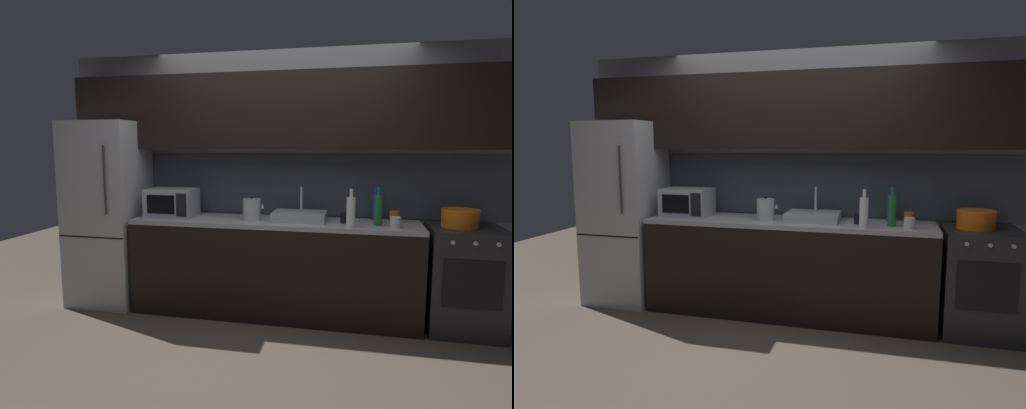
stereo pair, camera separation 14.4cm
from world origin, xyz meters
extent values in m
plane|color=#4C4238|center=(0.00, 0.00, 0.00)|extent=(10.00, 10.00, 0.00)
cube|color=slate|center=(0.00, 1.30, 1.25)|extent=(4.37, 0.10, 2.50)
cube|color=#3D424C|center=(0.00, 1.25, 1.20)|extent=(4.37, 0.01, 0.60)
cube|color=black|center=(0.00, 1.08, 1.90)|extent=(4.02, 0.34, 0.70)
cube|color=black|center=(0.00, 0.90, 0.43)|extent=(2.63, 0.60, 0.86)
cube|color=#9E9EA3|center=(0.00, 0.90, 0.88)|extent=(2.63, 0.60, 0.04)
cube|color=#ADAFB5|center=(-1.70, 0.90, 0.91)|extent=(0.68, 0.66, 1.82)
cube|color=black|center=(-1.70, 0.57, 0.73)|extent=(0.67, 0.00, 0.01)
cylinder|color=#333333|center=(-1.51, 0.55, 1.27)|extent=(0.02, 0.02, 0.64)
cube|color=#232326|center=(1.66, 0.90, 0.45)|extent=(0.60, 0.60, 0.90)
cube|color=black|center=(1.66, 0.60, 0.50)|extent=(0.45, 0.01, 0.40)
cylinder|color=#B2B2B7|center=(1.49, 0.59, 0.83)|extent=(0.03, 0.02, 0.03)
cylinder|color=#B2B2B7|center=(1.66, 0.59, 0.83)|extent=(0.03, 0.02, 0.03)
cylinder|color=#B2B2B7|center=(1.82, 0.59, 0.83)|extent=(0.03, 0.02, 0.03)
cube|color=#A8AAAF|center=(-1.02, 0.92, 1.04)|extent=(0.46, 0.34, 0.27)
cube|color=black|center=(-1.06, 0.75, 1.04)|extent=(0.28, 0.01, 0.18)
cube|color=black|center=(-0.85, 0.75, 1.04)|extent=(0.10, 0.01, 0.22)
cube|color=#ADAFB5|center=(0.23, 0.93, 0.94)|extent=(0.48, 0.38, 0.08)
cylinder|color=silver|center=(0.23, 1.06, 1.09)|extent=(0.02, 0.02, 0.22)
cylinder|color=#B7BABF|center=(-0.20, 0.84, 1.00)|extent=(0.16, 0.16, 0.20)
sphere|color=black|center=(-0.20, 0.84, 1.11)|extent=(0.02, 0.02, 0.02)
cone|color=#B7BABF|center=(-0.10, 0.84, 1.04)|extent=(0.03, 0.03, 0.05)
cylinder|color=silver|center=(0.70, 0.70, 1.03)|extent=(0.07, 0.07, 0.26)
cylinder|color=silver|center=(0.70, 0.70, 1.19)|extent=(0.03, 0.03, 0.07)
cylinder|color=#1E6B2D|center=(0.93, 0.83, 1.03)|extent=(0.07, 0.07, 0.27)
cylinder|color=#1E6B2D|center=(0.93, 0.83, 1.20)|extent=(0.03, 0.03, 0.07)
cylinder|color=#234299|center=(0.92, 1.10, 1.02)|extent=(0.07, 0.07, 0.25)
cylinder|color=#234299|center=(0.92, 1.10, 1.18)|extent=(0.03, 0.03, 0.07)
cylinder|color=black|center=(0.65, 0.89, 0.95)|extent=(0.08, 0.08, 0.10)
cylinder|color=orange|center=(1.08, 0.99, 0.95)|extent=(0.09, 0.09, 0.10)
cylinder|color=silver|center=(1.07, 0.75, 0.95)|extent=(0.09, 0.09, 0.09)
cylinder|color=orange|center=(1.60, 0.90, 0.97)|extent=(0.30, 0.30, 0.13)
cylinder|color=orange|center=(1.60, 0.90, 1.04)|extent=(0.30, 0.30, 0.02)
camera|label=1|loc=(0.73, -3.07, 1.59)|focal=30.98mm
camera|label=2|loc=(0.87, -3.03, 1.59)|focal=30.98mm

